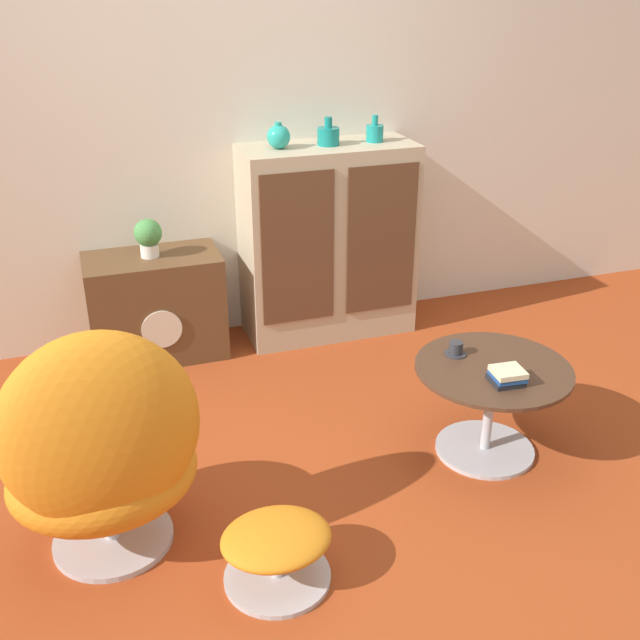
% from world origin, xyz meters
% --- Properties ---
extents(ground_plane, '(12.00, 12.00, 0.00)m').
position_xyz_m(ground_plane, '(0.00, 0.00, 0.00)').
color(ground_plane, '#9E3D19').
extents(wall_back, '(6.40, 0.06, 2.60)m').
position_xyz_m(wall_back, '(0.00, 1.72, 1.30)').
color(wall_back, silver).
rests_on(wall_back, ground_plane).
extents(sideboard, '(0.97, 0.42, 1.11)m').
position_xyz_m(sideboard, '(0.57, 1.48, 0.56)').
color(sideboard, tan).
rests_on(sideboard, ground_plane).
extents(tv_console, '(0.72, 0.42, 0.58)m').
position_xyz_m(tv_console, '(-0.43, 1.49, 0.29)').
color(tv_console, brown).
rests_on(tv_console, ground_plane).
extents(egg_chair, '(0.73, 0.68, 0.95)m').
position_xyz_m(egg_chair, '(-0.81, -0.06, 0.44)').
color(egg_chair, '#B7B7BC').
rests_on(egg_chair, ground_plane).
extents(ottoman, '(0.39, 0.39, 0.23)m').
position_xyz_m(ottoman, '(-0.27, -0.39, 0.15)').
color(ottoman, '#B7B7BC').
rests_on(ottoman, ground_plane).
extents(coffee_table, '(0.68, 0.68, 0.44)m').
position_xyz_m(coffee_table, '(0.83, 0.07, 0.29)').
color(coffee_table, '#B7B7BC').
rests_on(coffee_table, ground_plane).
extents(vase_leftmost, '(0.13, 0.13, 0.14)m').
position_xyz_m(vase_leftmost, '(0.29, 1.49, 1.17)').
color(vase_leftmost, teal).
rests_on(vase_leftmost, sideboard).
extents(vase_inner_left, '(0.12, 0.12, 0.15)m').
position_xyz_m(vase_inner_left, '(0.57, 1.49, 1.16)').
color(vase_inner_left, '#147A75').
rests_on(vase_inner_left, sideboard).
extents(vase_inner_right, '(0.10, 0.10, 0.14)m').
position_xyz_m(vase_inner_right, '(0.84, 1.49, 1.16)').
color(vase_inner_right, teal).
rests_on(vase_inner_right, sideboard).
extents(potted_plant, '(0.15, 0.15, 0.21)m').
position_xyz_m(potted_plant, '(-0.44, 1.49, 0.70)').
color(potted_plant, silver).
rests_on(potted_plant, tv_console).
extents(teacup, '(0.10, 0.10, 0.06)m').
position_xyz_m(teacup, '(0.73, 0.22, 0.46)').
color(teacup, '#2D2D33').
rests_on(teacup, coffee_table).
extents(book_stack, '(0.14, 0.13, 0.07)m').
position_xyz_m(book_stack, '(0.81, -0.07, 0.47)').
color(book_stack, black).
rests_on(book_stack, coffee_table).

